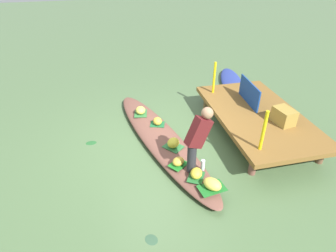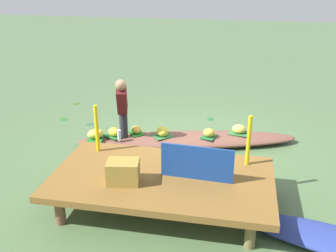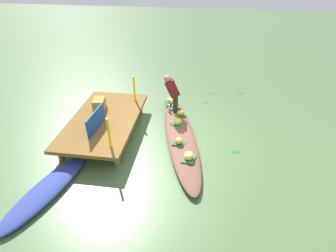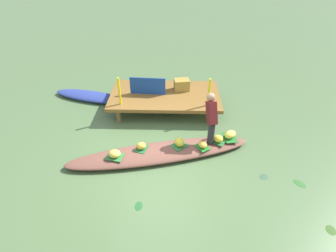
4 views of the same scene
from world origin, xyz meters
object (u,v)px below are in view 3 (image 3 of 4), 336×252
banana_bunch_0 (177,121)px  banana_bunch_4 (181,113)px  banana_bunch_3 (171,100)px  market_banner (96,120)px  banana_bunch_1 (189,156)px  banana_bunch_5 (175,106)px  vendor_boat (181,137)px  banana_bunch_2 (179,141)px  produce_crate (99,104)px  water_bottle (169,107)px  vendor_person (172,91)px  moored_boat (46,190)px

banana_bunch_0 → banana_bunch_4: (0.55, -0.04, -0.03)m
banana_bunch_3 → market_banner: 2.78m
banana_bunch_0 → market_banner: (-0.92, 2.02, 0.44)m
banana_bunch_1 → market_banner: size_ratio=0.26×
banana_bunch_4 → banana_bunch_5: size_ratio=0.97×
vendor_boat → banana_bunch_0: size_ratio=16.88×
banana_bunch_3 → banana_bunch_5: 0.36m
banana_bunch_2 → produce_crate: size_ratio=0.51×
banana_bunch_1 → market_banner: (0.54, 2.46, 0.45)m
banana_bunch_1 → water_bottle: (2.24, 0.79, 0.02)m
banana_bunch_3 → vendor_person: (-0.53, -0.11, 0.60)m
banana_bunch_0 → banana_bunch_2: (-0.90, -0.15, -0.01)m
banana_bunch_0 → banana_bunch_2: 0.91m
vendor_person → produce_crate: (-0.65, 2.07, -0.24)m
banana_bunch_1 → banana_bunch_0: bearing=16.8°
banana_bunch_2 → vendor_person: vendor_person is taller
banana_bunch_4 → vendor_person: size_ratio=0.19×
banana_bunch_1 → produce_crate: size_ratio=0.61×
banana_bunch_5 → vendor_person: bearing=164.0°
banana_bunch_3 → vendor_person: 0.81m
banana_bunch_1 → water_bottle: water_bottle is taller
banana_bunch_3 → market_banner: market_banner is taller
vendor_boat → banana_bunch_1: bearing=-177.5°
vendor_person → banana_bunch_3: bearing=12.1°
banana_bunch_4 → produce_crate: size_ratio=0.53×
banana_bunch_4 → vendor_person: 0.70m
banana_bunch_4 → moored_boat: bearing=142.5°
banana_bunch_5 → water_bottle: size_ratio=1.13×
banana_bunch_1 → banana_bunch_2: (0.57, 0.30, -0.00)m
vendor_boat → water_bottle: bearing=8.3°
vendor_boat → banana_bunch_3: (1.72, 0.51, 0.20)m
vendor_boat → banana_bunch_5: 1.46m
produce_crate → banana_bunch_3: bearing=-58.9°
banana_bunch_0 → water_bottle: water_bottle is taller
market_banner → produce_crate: bearing=19.8°
banana_bunch_3 → banana_bunch_5: (-0.32, -0.17, -0.01)m
banana_bunch_0 → banana_bunch_4: bearing=-4.2°
banana_bunch_5 → banana_bunch_4: bearing=-150.9°
banana_bunch_3 → water_bottle: 0.48m
vendor_boat → banana_bunch_2: (-0.43, 0.01, 0.19)m
banana_bunch_0 → banana_bunch_1: (-1.46, -0.44, -0.01)m
banana_bunch_2 → banana_bunch_5: (1.83, 0.32, 0.00)m
water_bottle → market_banner: bearing=135.5°
moored_boat → banana_bunch_5: 4.42m
banana_bunch_2 → banana_bunch_1: bearing=-152.3°
banana_bunch_4 → water_bottle: bearing=59.5°
banana_bunch_2 → market_banner: (-0.03, 2.16, 0.45)m
vendor_boat → banana_bunch_2: banana_bunch_2 is taller
moored_boat → banana_bunch_4: 4.23m
vendor_boat → banana_bunch_1: (-1.00, -0.29, 0.19)m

